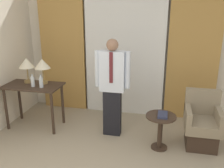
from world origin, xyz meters
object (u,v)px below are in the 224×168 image
object	(u,v)px
desk	(34,92)
book	(163,115)
bottle_by_lamp	(41,82)
table_lamp_right	(42,65)
person	(112,85)
bottle_near_edge	(33,82)
armchair	(202,125)
table_lamp_left	(27,64)
side_table	(160,126)

from	to	relation	value
desk	book	distance (m)	2.29
bottle_by_lamp	book	distance (m)	2.09
table_lamp_right	person	xyz separation A→B (m)	(1.28, -0.11, -0.24)
desk	bottle_near_edge	distance (m)	0.25
armchair	book	bearing A→B (deg)	-158.87
desk	bottle_near_edge	bearing A→B (deg)	-57.13
table_lamp_right	armchair	world-z (taller)	table_lamp_right
desk	table_lamp_left	xyz separation A→B (m)	(-0.15, 0.12, 0.48)
bottle_near_edge	bottle_by_lamp	world-z (taller)	bottle_by_lamp
bottle_near_edge	armchair	bearing A→B (deg)	0.73
desk	book	world-z (taller)	desk
armchair	side_table	bearing A→B (deg)	-159.42
person	side_table	bearing A→B (deg)	-19.48
table_lamp_right	side_table	xyz separation A→B (m)	(2.10, -0.40, -0.76)
table_lamp_right	side_table	world-z (taller)	table_lamp_right
bottle_by_lamp	armchair	world-z (taller)	bottle_by_lamp
person	bottle_by_lamp	bearing A→B (deg)	-175.39
side_table	table_lamp_right	bearing A→B (deg)	169.21
side_table	armchair	bearing A→B (deg)	20.58
person	armchair	world-z (taller)	person
desk	bottle_near_edge	size ratio (longest dim) A/B	4.62
desk	bottle_near_edge	world-z (taller)	bottle_near_edge
bottle_by_lamp	book	bearing A→B (deg)	-5.24
desk	bottle_near_edge	xyz separation A→B (m)	(0.05, -0.08, 0.23)
bottle_near_edge	armchair	distance (m)	2.89
bottle_by_lamp	armchair	xyz separation A→B (m)	(2.67, 0.05, -0.55)
side_table	bottle_near_edge	bearing A→B (deg)	174.75
table_lamp_left	person	size ratio (longest dim) A/B	0.27
bottle_by_lamp	person	distance (m)	1.23
table_lamp_left	book	world-z (taller)	table_lamp_left
armchair	side_table	size ratio (longest dim) A/B	1.57
person	armchair	distance (m)	1.56
bottle_by_lamp	person	bearing A→B (deg)	4.61
table_lamp_left	table_lamp_right	size ratio (longest dim) A/B	1.00
bottle_near_edge	table_lamp_left	bearing A→B (deg)	135.65
side_table	bottle_by_lamp	bearing A→B (deg)	174.67
bottle_by_lamp	armchair	bearing A→B (deg)	1.03
desk	armchair	xyz separation A→B (m)	(2.89, -0.04, -0.32)
book	desk	bearing A→B (deg)	173.02
table_lamp_left	book	xyz separation A→B (m)	(2.43, -0.40, -0.57)
bottle_near_edge	person	distance (m)	1.39
table_lamp_left	armchair	world-z (taller)	table_lamp_left
person	side_table	size ratio (longest dim) A/B	2.96
table_lamp_left	side_table	bearing A→B (deg)	-9.45
bottle_by_lamp	person	world-z (taller)	person
bottle_near_edge	book	distance (m)	2.26
table_lamp_left	desk	bearing A→B (deg)	-38.35
table_lamp_right	bottle_near_edge	distance (m)	0.34
table_lamp_left	bottle_by_lamp	bearing A→B (deg)	-29.87
table_lamp_right	side_table	distance (m)	2.27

